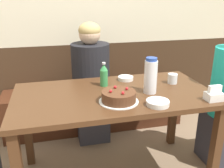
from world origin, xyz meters
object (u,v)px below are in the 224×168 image
birthday_cake (119,97)px  soju_bottle (104,75)px  bowl_rice_small (158,103)px  person_grey_tee (91,85)px  napkin_holder (214,95)px  bench_seat (95,108)px  water_pitcher (151,76)px  glass_water_tall (172,79)px  bowl_soup_white (126,78)px

birthday_cake → soju_bottle: soju_bottle is taller
birthday_cake → bowl_rice_small: (0.23, -0.11, -0.02)m
person_grey_tee → soju_bottle: bearing=3.3°
napkin_holder → birthday_cake: bearing=168.4°
bench_seat → person_grey_tee: bearing=-109.0°
soju_bottle → napkin_holder: size_ratio=1.69×
napkin_holder → person_grey_tee: 1.16m
birthday_cake → water_pitcher: (0.26, 0.10, 0.09)m
birthday_cake → glass_water_tall: bearing=26.0°
bench_seat → water_pitcher: (0.25, -0.89, 0.62)m
soju_bottle → glass_water_tall: size_ratio=2.42×
birthday_cake → soju_bottle: 0.33m
person_grey_tee → glass_water_tall: bearing=46.0°
glass_water_tall → person_grey_tee: 0.81m
birthday_cake → water_pitcher: water_pitcher is taller
bowl_soup_white → glass_water_tall: bearing=-26.2°
bowl_soup_white → person_grey_tee: (-0.23, 0.38, -0.17)m
water_pitcher → bowl_soup_white: size_ratio=2.05×
soju_bottle → birthday_cake: bearing=-84.8°
birthday_cake → glass_water_tall: 0.57m
water_pitcher → bowl_rice_small: bearing=-98.9°
soju_bottle → bowl_rice_small: 0.51m
bowl_soup_white → glass_water_tall: glass_water_tall is taller
bench_seat → bowl_soup_white: size_ratio=14.94×
water_pitcher → bowl_soup_white: (-0.09, 0.31, -0.11)m
soju_bottle → bowl_rice_small: (0.26, -0.43, -0.07)m
bowl_rice_small → glass_water_tall: 0.46m
glass_water_tall → person_grey_tee: person_grey_tee is taller
soju_bottle → bowl_rice_small: soju_bottle is taller
bowl_rice_small → napkin_holder: bearing=-2.3°
bench_seat → soju_bottle: (-0.04, -0.67, 0.59)m
bowl_soup_white → person_grey_tee: person_grey_tee is taller
birthday_cake → person_grey_tee: size_ratio=0.23×
bench_seat → napkin_holder: 1.38m
water_pitcher → bowl_rice_small: size_ratio=1.74×
bowl_rice_small → person_grey_tee: bearing=107.3°
person_grey_tee → napkin_holder: bearing=36.3°
bench_seat → napkin_holder: napkin_holder is taller
glass_water_tall → napkin_holder: bearing=-73.5°
birthday_cake → water_pitcher: 0.29m
water_pitcher → person_grey_tee: bearing=114.7°
birthday_cake → person_grey_tee: (-0.06, 0.79, -0.19)m
soju_bottle → glass_water_tall: (0.54, -0.07, -0.05)m
bench_seat → birthday_cake: 1.13m
glass_water_tall → person_grey_tee: size_ratio=0.07×
glass_water_tall → bench_seat: bearing=123.9°
birthday_cake → napkin_holder: size_ratio=2.38×
napkin_holder → bowl_rice_small: napkin_holder is taller
napkin_holder → bowl_soup_white: (-0.45, 0.54, -0.02)m
bowl_soup_white → bowl_rice_small: size_ratio=0.85×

